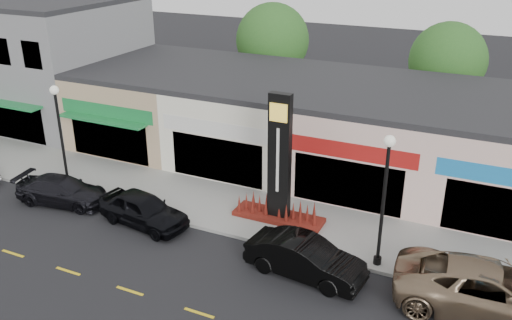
# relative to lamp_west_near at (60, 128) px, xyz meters

# --- Properties ---
(ground) EXTENTS (120.00, 120.00, 0.00)m
(ground) POSITION_rel_lamp_west_near_xyz_m (8.00, -2.50, -3.48)
(ground) COLOR black
(ground) RESTS_ON ground
(sidewalk) EXTENTS (52.00, 4.30, 0.15)m
(sidewalk) POSITION_rel_lamp_west_near_xyz_m (8.00, 1.85, -3.40)
(sidewalk) COLOR gray
(sidewalk) RESTS_ON ground
(curb) EXTENTS (52.00, 0.20, 0.15)m
(curb) POSITION_rel_lamp_west_near_xyz_m (8.00, -0.40, -3.40)
(curb) COLOR gray
(curb) RESTS_ON ground
(building_grey_2story) EXTENTS (12.00, 10.95, 8.30)m
(building_grey_2story) POSITION_rel_lamp_west_near_xyz_m (-10.00, 8.98, 0.67)
(building_grey_2story) COLOR slate
(building_grey_2story) RESTS_ON ground
(shop_beige) EXTENTS (7.00, 10.85, 4.80)m
(shop_beige) POSITION_rel_lamp_west_near_xyz_m (-0.50, 8.96, -1.08)
(shop_beige) COLOR tan
(shop_beige) RESTS_ON ground
(shop_cream) EXTENTS (7.00, 10.01, 4.80)m
(shop_cream) POSITION_rel_lamp_west_near_xyz_m (6.50, 8.97, -1.08)
(shop_cream) COLOR silver
(shop_cream) RESTS_ON ground
(shop_pink_w) EXTENTS (7.00, 10.01, 4.80)m
(shop_pink_w) POSITION_rel_lamp_west_near_xyz_m (13.50, 8.97, -1.08)
(shop_pink_w) COLOR beige
(shop_pink_w) RESTS_ON ground
(tree_rear_west) EXTENTS (5.20, 5.20, 7.83)m
(tree_rear_west) POSITION_rel_lamp_west_near_xyz_m (4.00, 17.00, 1.74)
(tree_rear_west) COLOR #382619
(tree_rear_west) RESTS_ON ground
(tree_rear_mid) EXTENTS (4.80, 4.80, 7.29)m
(tree_rear_mid) POSITION_rel_lamp_west_near_xyz_m (16.00, 17.00, 1.41)
(tree_rear_mid) COLOR #382619
(tree_rear_mid) RESTS_ON ground
(lamp_west_near) EXTENTS (0.44, 0.44, 5.47)m
(lamp_west_near) POSITION_rel_lamp_west_near_xyz_m (0.00, 0.00, 0.00)
(lamp_west_near) COLOR black
(lamp_west_near) RESTS_ON sidewalk
(lamp_east_near) EXTENTS (0.44, 0.44, 5.47)m
(lamp_east_near) POSITION_rel_lamp_west_near_xyz_m (16.00, 0.00, 0.00)
(lamp_east_near) COLOR black
(lamp_east_near) RESTS_ON sidewalk
(pylon_sign) EXTENTS (4.20, 1.30, 6.00)m
(pylon_sign) POSITION_rel_lamp_west_near_xyz_m (11.00, 1.70, -1.20)
(pylon_sign) COLOR #5E1610
(pylon_sign) RESTS_ON sidewalk
(car_dark_sedan) EXTENTS (2.57, 4.87, 1.35)m
(car_dark_sedan) POSITION_rel_lamp_west_near_xyz_m (0.66, -1.09, -2.80)
(car_dark_sedan) COLOR black
(car_dark_sedan) RESTS_ON ground
(car_black_sedan) EXTENTS (2.42, 4.69, 1.53)m
(car_black_sedan) POSITION_rel_lamp_west_near_xyz_m (5.52, -1.13, -2.71)
(car_black_sedan) COLOR black
(car_black_sedan) RESTS_ON ground
(car_black_conv) EXTENTS (2.17, 4.88, 1.56)m
(car_black_conv) POSITION_rel_lamp_west_near_xyz_m (13.57, -1.76, -2.70)
(car_black_conv) COLOR black
(car_black_conv) RESTS_ON ground
(car_gold_suv) EXTENTS (3.56, 6.79, 1.82)m
(car_gold_suv) POSITION_rel_lamp_west_near_xyz_m (20.16, -1.08, -2.56)
(car_gold_suv) COLOR #8B7358
(car_gold_suv) RESTS_ON ground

